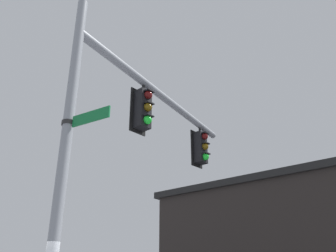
% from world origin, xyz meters
% --- Properties ---
extents(signal_pole, '(0.21, 0.21, 7.59)m').
position_xyz_m(signal_pole, '(0.00, 0.00, 3.80)').
color(signal_pole, gray).
rests_on(signal_pole, ground).
extents(mast_arm, '(6.64, 1.46, 0.21)m').
position_xyz_m(mast_arm, '(-3.30, -0.63, 6.77)').
color(mast_arm, gray).
extents(traffic_light_nearest_pole, '(0.54, 0.49, 1.31)m').
position_xyz_m(traffic_light_nearest_pole, '(-2.34, -0.42, 5.96)').
color(traffic_light_nearest_pole, black).
extents(traffic_light_mid_inner, '(0.54, 0.49, 1.31)m').
position_xyz_m(traffic_light_mid_inner, '(-5.55, -1.03, 5.96)').
color(traffic_light_mid_inner, black).
extents(street_name_sign, '(0.33, 1.12, 0.22)m').
position_xyz_m(street_name_sign, '(-0.06, 0.30, 4.65)').
color(street_name_sign, '#147238').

